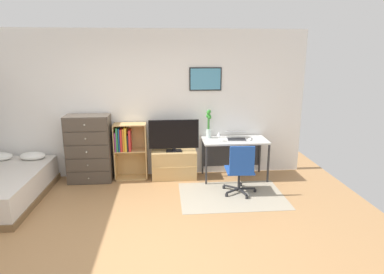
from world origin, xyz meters
TOP-DOWN VIEW (x-y plane):
  - ground_plane at (0.00, 0.00)m, footprint 7.20×7.20m
  - wall_back_with_posters at (0.01, 2.43)m, footprint 6.12×0.09m
  - area_rug at (1.50, 1.26)m, footprint 1.70×1.20m
  - dresser at (-0.93, 2.15)m, footprint 0.77×0.46m
  - bookshelf at (-0.26, 2.22)m, footprint 0.59×0.30m
  - tv_stand at (0.59, 2.17)m, footprint 0.82×0.41m
  - television at (0.59, 2.15)m, footprint 0.91×0.16m
  - desk at (1.70, 2.15)m, footprint 1.18×0.61m
  - office_chair at (1.64, 1.30)m, footprint 0.56×0.58m
  - laptop at (1.73, 2.12)m, footprint 0.38×0.41m
  - computer_mouse at (1.97, 2.02)m, footprint 0.06×0.10m
  - bamboo_vase at (1.24, 2.26)m, footprint 0.10×0.09m
  - wine_glass at (1.39, 1.97)m, footprint 0.07×0.07m

SIDE VIEW (x-z plane):
  - ground_plane at x=0.00m, z-range 0.00..0.00m
  - area_rug at x=1.50m, z-range 0.00..0.01m
  - tv_stand at x=0.59m, z-range 0.00..0.52m
  - office_chair at x=1.64m, z-range 0.03..0.89m
  - desk at x=1.70m, z-range 0.24..0.98m
  - dresser at x=-0.93m, z-range 0.00..1.22m
  - bookshelf at x=-0.26m, z-range 0.10..1.14m
  - computer_mouse at x=1.97m, z-range 0.74..0.77m
  - laptop at x=1.73m, z-range 0.72..0.88m
  - television at x=0.59m, z-range 0.52..1.11m
  - wine_glass at x=1.39m, z-range 0.78..0.96m
  - bamboo_vase at x=1.24m, z-range 0.75..1.28m
  - wall_back_with_posters at x=0.01m, z-range 0.00..2.70m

